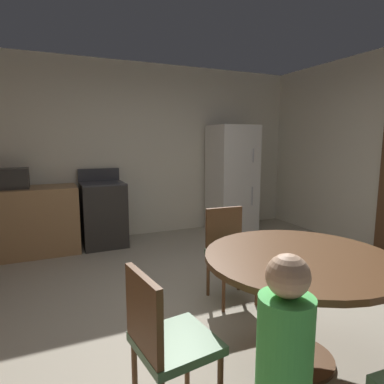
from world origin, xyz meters
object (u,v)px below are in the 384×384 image
oven_range (103,214)px  microwave (10,179)px  chair_north (229,247)px  chair_west (164,338)px  person_child (283,378)px  refrigerator (232,179)px  dining_table (299,277)px

oven_range → microwave: size_ratio=2.50×
microwave → chair_north: size_ratio=0.51×
chair_west → person_child: 0.64m
refrigerator → chair_west: size_ratio=2.02×
oven_range → chair_north: (0.83, -2.16, 0.03)m
chair_west → chair_north: size_ratio=1.00×
refrigerator → microwave: (-3.26, 0.05, 0.15)m
refrigerator → dining_table: size_ratio=1.40×
chair_west → chair_north: (1.05, 1.14, 0.00)m
microwave → chair_north: 2.97m
dining_table → microwave: bearing=121.4°
dining_table → chair_west: (-1.00, -0.13, -0.11)m
microwave → dining_table: 3.73m
refrigerator → chair_north: 2.49m
refrigerator → chair_west: (-2.33, -3.24, -0.38)m
microwave → dining_table: size_ratio=0.35×
chair_north → dining_table: bearing=-0.0°
microwave → dining_table: (1.93, -3.16, -0.42)m
refrigerator → microwave: 3.26m
oven_range → microwave: microwave is taller
dining_table → person_child: bearing=-135.1°
refrigerator → oven_range: bearing=178.5°
chair_west → refrigerator: bearing=46.8°
chair_north → chair_west: bearing=-39.8°
microwave → chair_north: (1.98, -2.16, -0.53)m
refrigerator → person_child: size_ratio=1.61×
chair_north → person_child: person_child is taller
oven_range → dining_table: bearing=-76.2°
microwave → person_child: (1.23, -3.85, -0.45)m
chair_west → chair_north: bearing=39.8°
microwave → chair_west: (0.93, -3.29, -0.53)m
dining_table → chair_north: 1.01m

